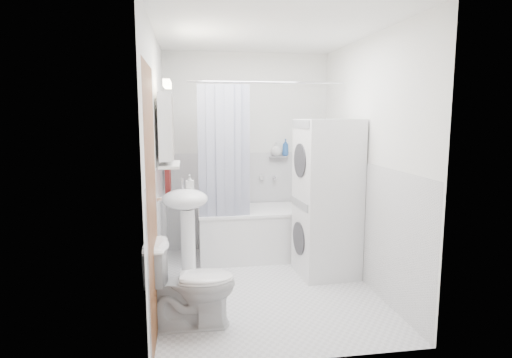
{
  "coord_description": "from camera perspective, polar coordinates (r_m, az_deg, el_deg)",
  "views": [
    {
      "loc": [
        -0.72,
        -3.91,
        1.64
      ],
      "look_at": [
        -0.07,
        0.15,
        1.04
      ],
      "focal_mm": 30.0,
      "sensor_mm": 36.0,
      "label": 1
    }
  ],
  "objects": [
    {
      "name": "floor",
      "position": [
        4.3,
        1.31,
        -14.1
      ],
      "size": [
        2.6,
        2.6,
        0.0
      ],
      "primitive_type": "plane",
      "color": "silver",
      "rests_on": "ground"
    },
    {
      "name": "room_walls",
      "position": [
        3.98,
        1.38,
        6.1
      ],
      "size": [
        2.6,
        2.6,
        2.6
      ],
      "color": "silver",
      "rests_on": "ground"
    },
    {
      "name": "wainscot",
      "position": [
        4.39,
        0.64,
        -5.39
      ],
      "size": [
        1.98,
        2.58,
        2.58
      ],
      "color": "white",
      "rests_on": "ground"
    },
    {
      "name": "door",
      "position": [
        3.43,
        -12.76,
        -2.66
      ],
      "size": [
        0.05,
        2.0,
        2.0
      ],
      "color": "brown",
      "rests_on": "ground"
    },
    {
      "name": "bathtub",
      "position": [
        5.08,
        0.86,
        -6.79
      ],
      "size": [
        1.5,
        0.71,
        0.57
      ],
      "color": "white",
      "rests_on": "ground"
    },
    {
      "name": "tub_spout",
      "position": [
        5.32,
        2.39,
        0.24
      ],
      "size": [
        0.04,
        0.12,
        0.04
      ],
      "primitive_type": "cylinder",
      "rotation": [
        1.57,
        0.0,
        0.0
      ],
      "color": "silver",
      "rests_on": "room_walls"
    },
    {
      "name": "curtain_rod",
      "position": [
        4.63,
        1.56,
        12.78
      ],
      "size": [
        1.68,
        0.02,
        0.02
      ],
      "primitive_type": "cylinder",
      "rotation": [
        0.0,
        1.57,
        0.0
      ],
      "color": "silver",
      "rests_on": "room_walls"
    },
    {
      "name": "shower_curtain",
      "position": [
        4.57,
        -4.25,
        3.39
      ],
      "size": [
        0.55,
        0.02,
        1.45
      ],
      "color": "#131A43",
      "rests_on": "curtain_rod"
    },
    {
      "name": "sink",
      "position": [
        4.22,
        -9.32,
        -4.63
      ],
      "size": [
        0.44,
        0.37,
        1.04
      ],
      "color": "white",
      "rests_on": "ground"
    },
    {
      "name": "medicine_cabinet",
      "position": [
        4.01,
        -11.79,
        7.07
      ],
      "size": [
        0.13,
        0.5,
        0.71
      ],
      "color": "white",
      "rests_on": "room_walls"
    },
    {
      "name": "shelf",
      "position": [
        4.04,
        -11.43,
        1.89
      ],
      "size": [
        0.18,
        0.54,
        0.02
      ],
      "primitive_type": "cube",
      "color": "silver",
      "rests_on": "room_walls"
    },
    {
      "name": "shower_caddy",
      "position": [
        5.29,
        2.96,
        2.99
      ],
      "size": [
        0.22,
        0.06,
        0.02
      ],
      "primitive_type": "cube",
      "color": "silver",
      "rests_on": "room_walls"
    },
    {
      "name": "towel",
      "position": [
        4.68,
        -11.74,
        3.91
      ],
      "size": [
        0.07,
        0.37,
        0.89
      ],
      "color": "#5A1711",
      "rests_on": "room_walls"
    },
    {
      "name": "washer_dryer",
      "position": [
        4.46,
        9.39,
        -2.55
      ],
      "size": [
        0.61,
        0.61,
        1.62
      ],
      "rotation": [
        0.0,
        0.0,
        0.07
      ],
      "color": "white",
      "rests_on": "ground"
    },
    {
      "name": "toilet",
      "position": [
        3.48,
        -8.65,
        -13.7
      ],
      "size": [
        0.71,
        0.41,
        0.69
      ],
      "primitive_type": "imported",
      "rotation": [
        0.0,
        0.0,
        1.54
      ],
      "color": "white",
      "rests_on": "ground"
    },
    {
      "name": "soap_pump",
      "position": [
        4.22,
        -8.8,
        -1.21
      ],
      "size": [
        0.08,
        0.17,
        0.08
      ],
      "primitive_type": "imported",
      "color": "gray",
      "rests_on": "sink"
    },
    {
      "name": "shelf_bottle",
      "position": [
        3.88,
        -11.53,
        2.35
      ],
      "size": [
        0.07,
        0.18,
        0.07
      ],
      "primitive_type": "imported",
      "color": "gray",
      "rests_on": "shelf"
    },
    {
      "name": "shelf_cup",
      "position": [
        4.15,
        -11.39,
        2.94
      ],
      "size": [
        0.1,
        0.09,
        0.1
      ],
      "primitive_type": "imported",
      "color": "gray",
      "rests_on": "shelf"
    },
    {
      "name": "shampoo_a",
      "position": [
        5.28,
        2.67,
        3.81
      ],
      "size": [
        0.13,
        0.17,
        0.13
      ],
      "primitive_type": "imported",
      "color": "gray",
      "rests_on": "shower_caddy"
    },
    {
      "name": "shampoo_b",
      "position": [
        5.3,
        3.94,
        3.55
      ],
      "size": [
        0.08,
        0.21,
        0.08
      ],
      "primitive_type": "imported",
      "color": "#255296",
      "rests_on": "shower_caddy"
    }
  ]
}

